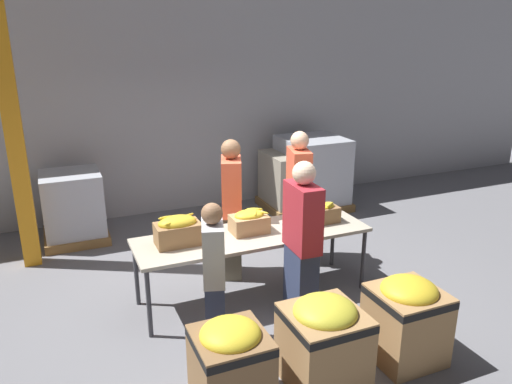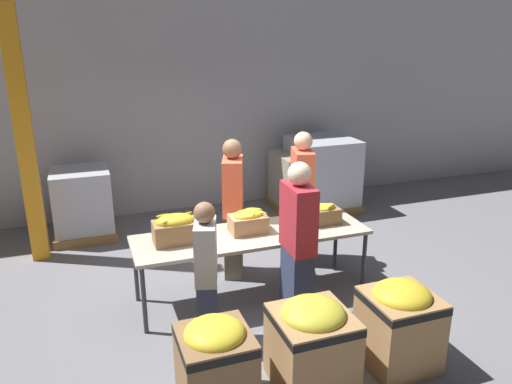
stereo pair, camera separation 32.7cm
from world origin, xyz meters
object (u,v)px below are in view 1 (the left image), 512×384
at_px(volunteer_0, 298,198).
at_px(pallet_stack_1, 312,173).
at_px(sorting_table, 253,238).
at_px(banana_box_0, 178,230).
at_px(volunteer_3, 302,245).
at_px(donation_bin_1, 324,339).
at_px(pallet_stack_2, 293,181).
at_px(volunteer_1, 214,278).
at_px(banana_box_2, 321,212).
at_px(banana_box_1, 249,221).
at_px(pallet_stack_0, 73,208).
at_px(volunteer_2, 232,210).
at_px(donation_bin_2, 406,317).
at_px(support_pillar, 11,117).
at_px(donation_bin_0, 231,365).

xyz_separation_m(volunteer_0, pallet_stack_1, (1.23, 1.81, -0.28)).
bearing_deg(sorting_table, banana_box_0, 177.01).
distance_m(banana_box_0, volunteer_3, 1.34).
relative_size(donation_bin_1, pallet_stack_2, 0.82).
bearing_deg(volunteer_0, volunteer_1, -34.70).
height_order(banana_box_2, volunteer_0, volunteer_0).
height_order(banana_box_1, pallet_stack_0, banana_box_1).
distance_m(banana_box_0, pallet_stack_0, 2.75).
xyz_separation_m(sorting_table, volunteer_2, (-0.03, 0.62, 0.13)).
height_order(banana_box_0, pallet_stack_2, banana_box_0).
distance_m(volunteer_0, volunteer_3, 1.52).
xyz_separation_m(banana_box_0, donation_bin_2, (1.74, -1.69, -0.53)).
height_order(banana_box_2, volunteer_3, volunteer_3).
distance_m(sorting_table, banana_box_1, 0.20).
relative_size(banana_box_1, volunteer_3, 0.23).
distance_m(donation_bin_2, pallet_stack_2, 4.33).
bearing_deg(donation_bin_2, pallet_stack_0, 122.34).
height_order(volunteer_1, donation_bin_1, volunteer_1).
bearing_deg(volunteer_0, pallet_stack_0, -110.10).
xyz_separation_m(volunteer_2, support_pillar, (-2.39, 1.37, 1.11)).
distance_m(volunteer_3, donation_bin_0, 1.58).
bearing_deg(banana_box_0, sorting_table, -2.99).
relative_size(pallet_stack_0, pallet_stack_2, 1.02).
bearing_deg(sorting_table, banana_box_1, 113.16).
height_order(banana_box_2, donation_bin_2, banana_box_2).
distance_m(volunteer_1, volunteer_2, 1.54).
bearing_deg(volunteer_3, volunteer_1, 96.25).
distance_m(volunteer_0, volunteer_1, 2.21).
height_order(banana_box_1, banana_box_2, banana_box_1).
xyz_separation_m(banana_box_0, volunteer_3, (1.13, -0.72, -0.08)).
distance_m(donation_bin_0, pallet_stack_2, 5.03).
bearing_deg(donation_bin_0, pallet_stack_1, 53.57).
bearing_deg(banana_box_1, support_pillar, 141.00).
height_order(volunteer_1, pallet_stack_0, volunteer_1).
bearing_deg(volunteer_3, banana_box_2, -40.31).
relative_size(banana_box_1, donation_bin_0, 0.51).
bearing_deg(donation_bin_1, banana_box_1, 90.10).
bearing_deg(pallet_stack_2, pallet_stack_0, 179.68).
distance_m(donation_bin_1, donation_bin_2, 0.90).
relative_size(volunteer_1, pallet_stack_1, 1.21).
relative_size(banana_box_2, donation_bin_2, 0.48).
relative_size(sorting_table, banana_box_2, 6.73).
relative_size(banana_box_0, volunteer_1, 0.32).
bearing_deg(pallet_stack_2, banana_box_0, -136.94).
height_order(volunteer_2, pallet_stack_2, volunteer_2).
relative_size(banana_box_2, pallet_stack_1, 0.32).
xyz_separation_m(volunteer_2, pallet_stack_2, (1.87, 1.95, -0.39)).
xyz_separation_m(banana_box_0, pallet_stack_2, (2.70, 2.53, -0.48)).
relative_size(volunteer_0, donation_bin_1, 2.15).
distance_m(volunteer_1, pallet_stack_1, 4.36).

